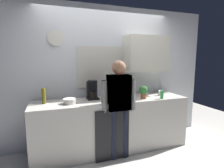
% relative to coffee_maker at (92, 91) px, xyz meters
% --- Properties ---
extents(ground_plane, '(8.00, 8.00, 0.00)m').
position_rel_coffee_maker_xyz_m(ground_plane, '(0.32, -0.46, -1.07)').
color(ground_plane, silver).
extents(kitchen_counter, '(2.71, 0.64, 0.92)m').
position_rel_coffee_maker_xyz_m(kitchen_counter, '(0.32, -0.16, -0.61)').
color(kitchen_counter, beige).
rests_on(kitchen_counter, ground_plane).
extents(dishwasher_panel, '(0.56, 0.02, 0.83)m').
position_rel_coffee_maker_xyz_m(dishwasher_panel, '(0.21, -0.49, -0.65)').
color(dishwasher_panel, black).
rests_on(dishwasher_panel, ground_plane).
extents(back_wall_assembly, '(4.31, 0.42, 2.60)m').
position_rel_coffee_maker_xyz_m(back_wall_assembly, '(0.43, 0.24, 0.29)').
color(back_wall_assembly, silver).
rests_on(back_wall_assembly, ground_plane).
extents(coffee_maker, '(0.20, 0.20, 0.33)m').
position_rel_coffee_maker_xyz_m(coffee_maker, '(0.00, 0.00, 0.00)').
color(coffee_maker, black).
rests_on(coffee_maker, kitchen_counter).
extents(bottle_olive_oil, '(0.06, 0.06, 0.25)m').
position_rel_coffee_maker_xyz_m(bottle_olive_oil, '(-0.80, -0.09, -0.02)').
color(bottle_olive_oil, olive).
rests_on(bottle_olive_oil, kitchen_counter).
extents(bottle_red_vinegar, '(0.06, 0.06, 0.22)m').
position_rel_coffee_maker_xyz_m(bottle_red_vinegar, '(0.83, 0.06, -0.04)').
color(bottle_red_vinegar, maroon).
rests_on(bottle_red_vinegar, kitchen_counter).
extents(bottle_green_wine, '(0.07, 0.07, 0.30)m').
position_rel_coffee_maker_xyz_m(bottle_green_wine, '(0.61, -0.12, 0.00)').
color(bottle_green_wine, '#195923').
rests_on(bottle_green_wine, kitchen_counter).
extents(cup_white_mug, '(0.08, 0.08, 0.10)m').
position_rel_coffee_maker_xyz_m(cup_white_mug, '(1.32, -0.13, -0.10)').
color(cup_white_mug, white).
rests_on(cup_white_mug, kitchen_counter).
extents(mixing_bowl, '(0.22, 0.22, 0.08)m').
position_rel_coffee_maker_xyz_m(mixing_bowl, '(-0.41, -0.21, -0.11)').
color(mixing_bowl, white).
rests_on(mixing_bowl, kitchen_counter).
extents(potted_plant, '(0.15, 0.15, 0.23)m').
position_rel_coffee_maker_xyz_m(potted_plant, '(0.86, -0.29, -0.01)').
color(potted_plant, '#9E5638').
rests_on(potted_plant, kitchen_counter).
extents(dish_soap, '(0.06, 0.06, 0.18)m').
position_rel_coffee_maker_xyz_m(dish_soap, '(1.17, -0.40, -0.07)').
color(dish_soap, green).
rests_on(dish_soap, kitchen_counter).
extents(person_at_sink, '(0.57, 0.22, 1.60)m').
position_rel_coffee_maker_xyz_m(person_at_sink, '(0.32, -0.46, -0.12)').
color(person_at_sink, '#3F4766').
rests_on(person_at_sink, ground_plane).
extents(person_guest, '(0.57, 0.22, 1.60)m').
position_rel_coffee_maker_xyz_m(person_guest, '(0.32, -0.46, -0.12)').
color(person_guest, '#3F4766').
rests_on(person_guest, ground_plane).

